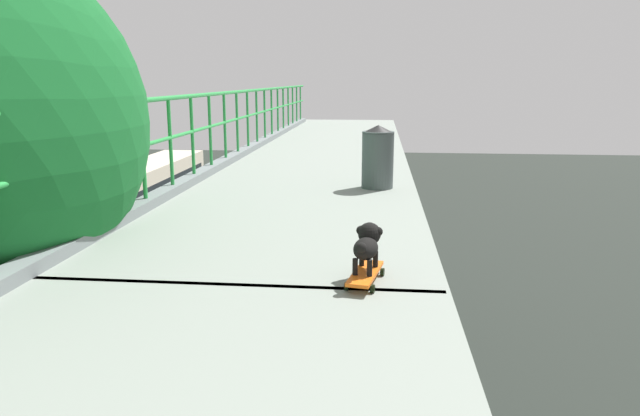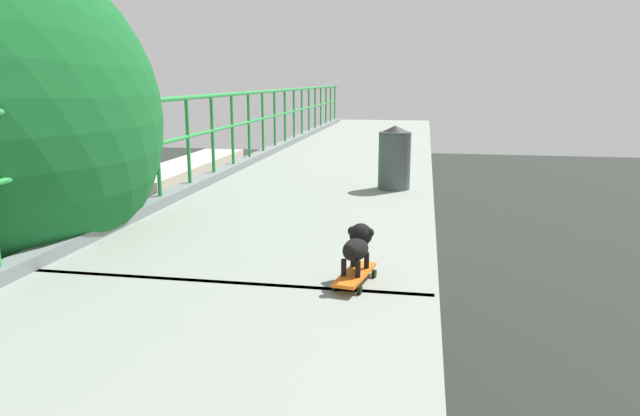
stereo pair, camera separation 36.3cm
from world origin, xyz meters
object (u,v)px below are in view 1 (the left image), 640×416
Objects in this scene: city_bus at (147,193)px; litter_bin at (378,156)px; car_silver_fifth at (42,392)px; toy_skateboard at (365,274)px; small_dog at (367,243)px.

city_bus is 24.10m from litter_bin.
city_bus is at bearing 103.96° from car_silver_fifth.
city_bus is at bearing 119.38° from litter_bin.
small_dog is (0.01, 0.06, 0.20)m from toy_skateboard.
toy_skateboard is 0.21m from small_dog.
car_silver_fifth is 0.39× the size of city_bus.
small_dog is 3.51m from litter_bin.
litter_bin is (0.07, 3.57, 0.34)m from toy_skateboard.
litter_bin reaches higher than city_bus.
litter_bin reaches higher than toy_skateboard.
small_dog is at bearing -64.42° from city_bus.
car_silver_fifth is 11.94m from toy_skateboard.
small_dog reaches higher than city_bus.
city_bus is at bearing 115.51° from toy_skateboard.
car_silver_fifth is 17.23m from city_bus.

